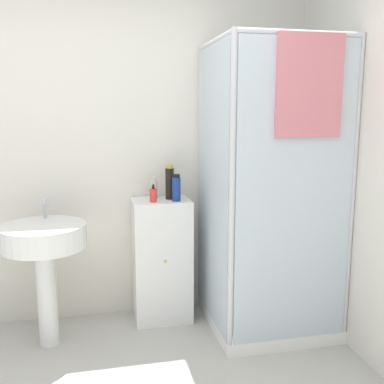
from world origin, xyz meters
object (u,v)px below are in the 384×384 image
Objects in this scene: sink at (44,249)px; shampoo_bottle_blue at (176,188)px; shampoo_bottle_tall_black at (170,183)px; lotion_bottle_white at (154,189)px; soap_dispenser at (153,195)px.

shampoo_bottle_blue is at bearing 9.34° from sink.
shampoo_bottle_tall_black is at bearing 112.10° from shampoo_bottle_blue.
sink is 4.94× the size of shampoo_bottle_blue.
sink is 0.87m from lotion_bottle_white.
sink is 3.82× the size of shampoo_bottle_tall_black.
lotion_bottle_white reaches higher than soap_dispenser.
shampoo_bottle_blue is (0.17, -0.00, 0.04)m from soap_dispenser.
sink is at bearing -165.06° from shampoo_bottle_tall_black.
sink is 0.98m from shampoo_bottle_blue.
shampoo_bottle_tall_black reaches higher than shampoo_bottle_blue.
shampoo_bottle_blue reaches higher than soap_dispenser.
soap_dispenser is at bearing 179.38° from shampoo_bottle_blue.
shampoo_bottle_blue is (0.91, 0.15, 0.34)m from sink.
shampoo_bottle_tall_black is at bearing 14.94° from sink.
shampoo_bottle_blue is 0.20m from lotion_bottle_white.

